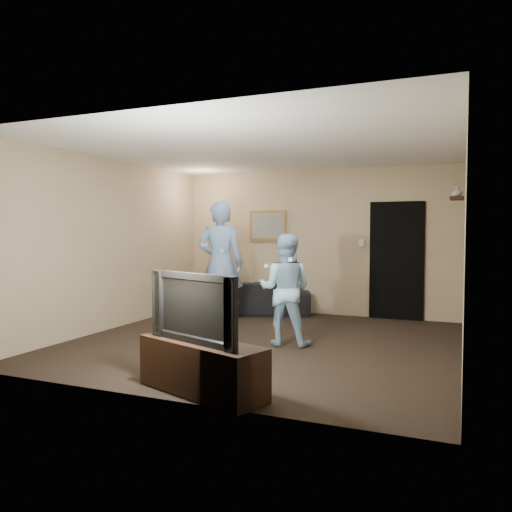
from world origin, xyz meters
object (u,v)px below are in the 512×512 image
at_px(sofa, 253,297).
at_px(wii_player_right, 285,289).
at_px(tv_console, 202,367).
at_px(television, 201,307).
at_px(wii_player_left, 220,264).

xyz_separation_m(sofa, wii_player_right, (1.35, -2.10, 0.44)).
relative_size(tv_console, television, 1.20).
bearing_deg(wii_player_left, sofa, 88.89).
relative_size(television, wii_player_right, 0.76).
xyz_separation_m(television, wii_player_right, (0.06, 2.18, -0.08)).
bearing_deg(television, wii_player_right, 108.09).
xyz_separation_m(sofa, tv_console, (1.29, -4.28, -0.05)).
xyz_separation_m(sofa, television, (1.29, -4.28, 0.51)).
relative_size(television, wii_player_left, 0.56).
distance_m(wii_player_left, wii_player_right, 1.63).
xyz_separation_m(tv_console, television, (0.00, 0.00, 0.56)).
relative_size(sofa, wii_player_right, 1.39).
relative_size(tv_console, wii_player_left, 0.68).
xyz_separation_m(tv_console, wii_player_left, (-1.32, 3.02, 0.74)).
relative_size(sofa, tv_console, 1.52).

